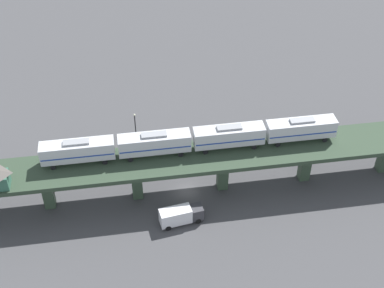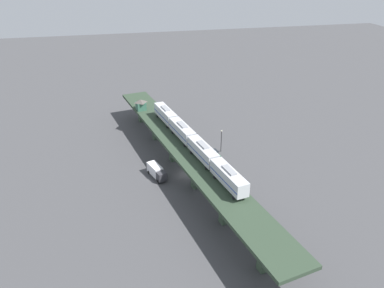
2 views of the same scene
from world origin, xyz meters
name	(u,v)px [view 1 (image 1 of 2)]	position (x,y,z in m)	size (l,w,h in m)	color
ground_plane	(186,191)	(0.00, 0.00, 0.00)	(400.00, 400.00, 0.00)	#424244
elevated_viaduct	(185,162)	(0.04, -0.18, 6.83)	(26.28, 91.86, 7.96)	#2C3D2C
subway_train	(192,139)	(-1.63, 1.00, 10.50)	(12.51, 49.38, 4.45)	silver
street_car_green	(147,148)	(-10.31, -7.94, 0.94)	(2.51, 4.64, 1.89)	#1E6638
street_car_blue	(301,155)	(-9.50, 21.16, 0.94)	(2.56, 4.65, 1.89)	#233D93
delivery_truck	(181,215)	(7.49, -0.49, 1.76)	(4.51, 7.54, 3.20)	#333338
street_lamp	(135,126)	(-12.96, -10.39, 4.11)	(0.44, 0.44, 6.94)	black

